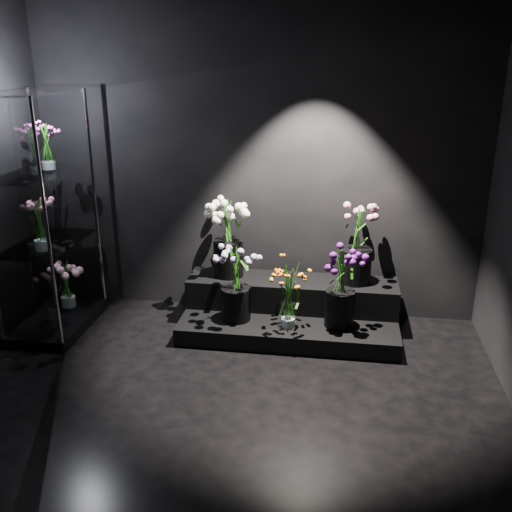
# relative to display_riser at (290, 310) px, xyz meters

# --- Properties ---
(floor) EXTENTS (4.00, 4.00, 0.00)m
(floor) POSITION_rel_display_riser_xyz_m (-0.36, -1.63, -0.17)
(floor) COLOR black
(floor) RESTS_ON ground
(wall_back) EXTENTS (4.00, 0.00, 4.00)m
(wall_back) POSITION_rel_display_riser_xyz_m (-0.36, 0.37, 1.23)
(wall_back) COLOR black
(wall_back) RESTS_ON floor
(wall_front) EXTENTS (4.00, 0.00, 4.00)m
(wall_front) POSITION_rel_display_riser_xyz_m (-0.36, -3.63, 1.23)
(wall_front) COLOR black
(wall_front) RESTS_ON floor
(display_riser) EXTENTS (1.86, 0.83, 0.41)m
(display_riser) POSITION_rel_display_riser_xyz_m (0.00, 0.00, 0.00)
(display_riser) COLOR black
(display_riser) RESTS_ON floor
(display_case) EXTENTS (0.56, 0.93, 2.04)m
(display_case) POSITION_rel_display_riser_xyz_m (-2.06, -0.29, 0.85)
(display_case) COLOR black
(display_case) RESTS_ON floor
(bouquet_orange_bells) EXTENTS (0.33, 0.33, 0.55)m
(bouquet_orange_bells) POSITION_rel_display_riser_xyz_m (0.01, -0.30, 0.27)
(bouquet_orange_bells) COLOR white
(bouquet_orange_bells) RESTS_ON display_riser
(bouquet_lilac) EXTENTS (0.41, 0.41, 0.67)m
(bouquet_lilac) POSITION_rel_display_riser_xyz_m (-0.45, -0.22, 0.36)
(bouquet_lilac) COLOR black
(bouquet_lilac) RESTS_ON display_riser
(bouquet_purple) EXTENTS (0.41, 0.41, 0.67)m
(bouquet_purple) POSITION_rel_display_riser_xyz_m (0.43, -0.21, 0.35)
(bouquet_purple) COLOR black
(bouquet_purple) RESTS_ON display_riser
(bouquet_cream_roses) EXTENTS (0.44, 0.44, 0.70)m
(bouquet_cream_roses) POSITION_rel_display_riser_xyz_m (-0.58, 0.13, 0.65)
(bouquet_cream_roses) COLOR black
(bouquet_cream_roses) RESTS_ON display_riser
(bouquet_pink_roses) EXTENTS (0.40, 0.40, 0.71)m
(bouquet_pink_roses) POSITION_rel_display_riser_xyz_m (0.55, 0.14, 0.63)
(bouquet_pink_roses) COLOR black
(bouquet_pink_roses) RESTS_ON display_riser
(bouquet_case_pink) EXTENTS (0.34, 0.34, 0.43)m
(bouquet_case_pink) POSITION_rel_display_riser_xyz_m (-2.01, -0.48, 0.86)
(bouquet_case_pink) COLOR white
(bouquet_case_pink) RESTS_ON display_case
(bouquet_case_magenta) EXTENTS (0.22, 0.22, 0.40)m
(bouquet_case_magenta) POSITION_rel_display_riser_xyz_m (-2.05, -0.14, 1.43)
(bouquet_case_magenta) COLOR white
(bouquet_case_magenta) RESTS_ON display_case
(bouquet_case_base_pink) EXTENTS (0.34, 0.34, 0.43)m
(bouquet_case_base_pink) POSITION_rel_display_riser_xyz_m (-2.06, -0.07, 0.16)
(bouquet_case_base_pink) COLOR white
(bouquet_case_base_pink) RESTS_ON display_case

